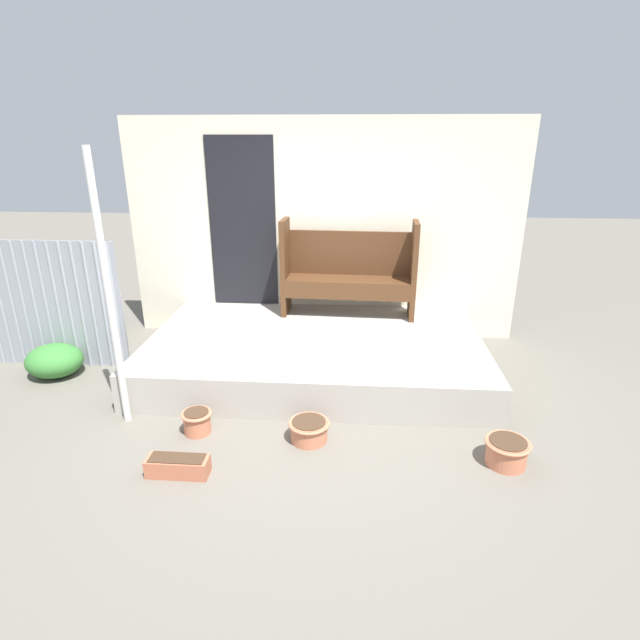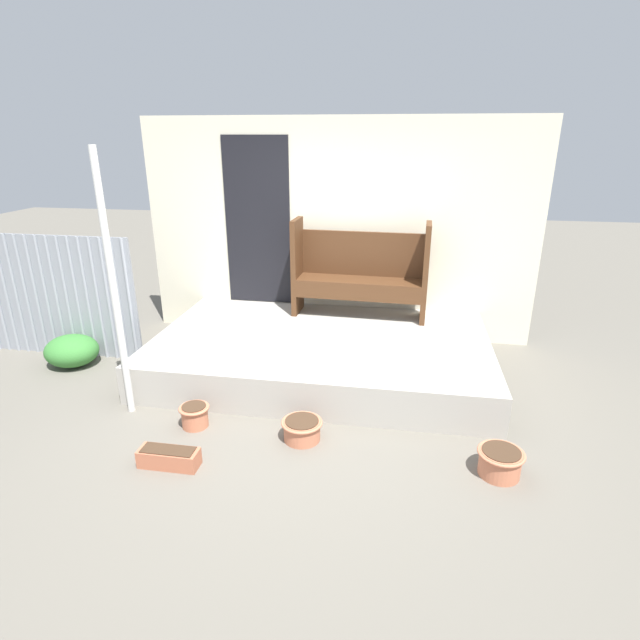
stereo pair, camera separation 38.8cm
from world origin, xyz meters
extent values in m
plane|color=#666056|center=(0.00, 0.00, 0.00)|extent=(24.00, 24.00, 0.00)
cube|color=#A8A399|center=(-0.01, 1.06, 0.19)|extent=(3.49, 2.12, 0.38)
cube|color=beige|center=(-0.01, 2.15, 1.30)|extent=(4.69, 0.06, 2.60)
cube|color=black|center=(-0.97, 2.11, 1.39)|extent=(0.80, 0.02, 2.00)
cube|color=gray|center=(-3.18, 0.99, 0.69)|extent=(2.27, 0.02, 1.39)
cylinder|color=#979CA5|center=(-3.62, 0.97, 0.69)|extent=(0.04, 0.04, 1.39)
cylinder|color=#979CA5|center=(-3.49, 0.97, 0.69)|extent=(0.04, 0.04, 1.39)
cylinder|color=#979CA5|center=(-3.37, 0.97, 0.69)|extent=(0.04, 0.04, 1.39)
cylinder|color=#979CA5|center=(-3.24, 0.97, 0.69)|extent=(0.04, 0.04, 1.39)
cylinder|color=#979CA5|center=(-3.11, 0.97, 0.69)|extent=(0.04, 0.04, 1.39)
cylinder|color=#979CA5|center=(-2.99, 0.97, 0.69)|extent=(0.04, 0.04, 1.39)
cylinder|color=#979CA5|center=(-2.86, 0.97, 0.69)|extent=(0.04, 0.04, 1.39)
cylinder|color=#979CA5|center=(-2.74, 0.97, 0.69)|extent=(0.04, 0.04, 1.39)
cylinder|color=#979CA5|center=(-2.61, 0.97, 0.69)|extent=(0.04, 0.04, 1.39)
cylinder|color=#979CA5|center=(-2.48, 0.97, 0.69)|extent=(0.04, 0.04, 1.39)
cylinder|color=#979CA5|center=(-2.36, 0.97, 0.69)|extent=(0.04, 0.04, 1.39)
cylinder|color=#979CA5|center=(-2.23, 0.97, 0.69)|extent=(0.04, 0.04, 1.39)
cylinder|color=#979CA5|center=(-2.11, 0.97, 0.69)|extent=(0.04, 0.04, 1.39)
cylinder|color=silver|center=(-1.60, -0.08, 1.16)|extent=(0.06, 0.06, 2.32)
cube|color=#4C2D19|center=(-0.42, 1.82, 0.94)|extent=(0.07, 0.40, 1.11)
cube|color=#4C2D19|center=(1.06, 1.76, 0.94)|extent=(0.07, 0.40, 1.11)
cube|color=#4C2D19|center=(0.32, 1.79, 0.81)|extent=(1.43, 0.45, 0.04)
cube|color=#4C2D19|center=(0.31, 1.61, 0.71)|extent=(1.42, 0.08, 0.16)
cube|color=#4C2D19|center=(0.32, 1.97, 1.08)|extent=(1.42, 0.09, 0.52)
cylinder|color=#C67251|center=(-0.91, -0.23, 0.10)|extent=(0.23, 0.23, 0.19)
torus|color=#C67251|center=(-0.91, -0.23, 0.18)|extent=(0.26, 0.26, 0.02)
cylinder|color=#422D1E|center=(-0.91, -0.23, 0.20)|extent=(0.21, 0.21, 0.01)
cylinder|color=#C67251|center=(0.05, -0.27, 0.09)|extent=(0.30, 0.30, 0.17)
torus|color=#C67251|center=(0.05, -0.27, 0.16)|extent=(0.35, 0.35, 0.02)
cylinder|color=#422D1E|center=(0.05, -0.27, 0.18)|extent=(0.28, 0.28, 0.01)
cylinder|color=#C67251|center=(1.60, -0.48, 0.10)|extent=(0.31, 0.31, 0.20)
torus|color=#C67251|center=(1.60, -0.48, 0.19)|extent=(0.35, 0.35, 0.02)
cylinder|color=#422D1E|center=(1.60, -0.48, 0.20)|extent=(0.28, 0.28, 0.01)
cube|color=#B76647|center=(-0.88, -0.79, 0.07)|extent=(0.47, 0.16, 0.14)
cube|color=#422D1E|center=(-0.88, -0.79, 0.14)|extent=(0.41, 0.14, 0.01)
ellipsoid|color=#387A33|center=(-2.73, 0.72, 0.17)|extent=(0.58, 0.52, 0.34)
camera|label=1|loc=(0.41, -3.81, 2.40)|focal=28.00mm
camera|label=2|loc=(0.79, -3.76, 2.40)|focal=28.00mm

